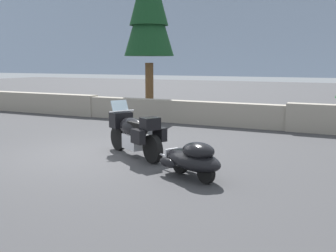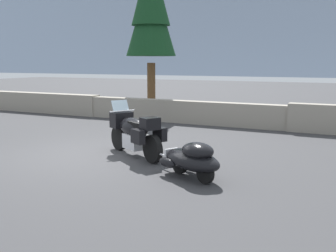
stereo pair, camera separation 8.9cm
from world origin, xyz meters
name	(u,v)px [view 1 (the left image)]	position (x,y,z in m)	size (l,w,h in m)	color
ground_plane	(87,155)	(0.00, 0.00, 0.00)	(80.00, 80.00, 0.00)	#38383A
stone_guard_wall	(169,110)	(-0.46, 5.84, 0.45)	(24.00, 0.59, 0.95)	gray
distant_ridgeline	(328,39)	(0.00, 95.83, 8.00)	(240.00, 80.00, 16.00)	#8C9EB7
touring_motorcycle	(134,131)	(1.16, 0.41, 0.62)	(2.08, 1.41, 1.33)	black
car_shaped_trailer	(193,158)	(3.16, -0.72, 0.41)	(2.09, 1.40, 0.76)	black
pine_tree_tall	(149,0)	(-2.25, 7.62, 4.96)	(2.19, 2.19, 7.91)	brown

